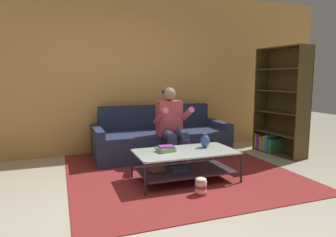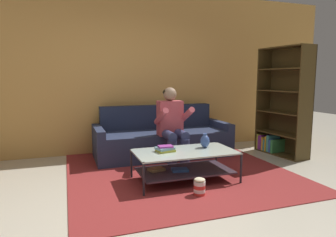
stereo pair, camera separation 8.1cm
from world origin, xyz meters
TOP-DOWN VIEW (x-y plane):
  - ground at (0.00, 0.00)m, footprint 16.80×16.80m
  - back_partition at (0.00, 2.46)m, footprint 8.40×0.12m
  - couch at (0.51, 1.88)m, footprint 2.28×0.89m
  - person_seated_center at (0.51, 1.35)m, footprint 0.50×0.58m
  - coffee_table at (0.38, 0.55)m, footprint 1.30×0.69m
  - area_rug at (0.45, 1.09)m, footprint 3.03×3.28m
  - vase at (0.73, 0.64)m, footprint 0.13×0.13m
  - book_stack at (0.15, 0.60)m, footprint 0.25×0.22m
  - bookshelf at (2.55, 1.32)m, footprint 0.44×0.99m
  - popcorn_tub at (0.37, 0.03)m, footprint 0.13×0.13m

SIDE VIEW (x-z plane):
  - ground at x=0.00m, z-range 0.00..0.00m
  - area_rug at x=0.45m, z-range 0.00..0.01m
  - popcorn_tub at x=0.37m, z-range 0.00..0.21m
  - coffee_table at x=0.38m, z-range 0.07..0.47m
  - couch at x=0.51m, z-range -0.14..0.71m
  - book_stack at x=0.15m, z-range 0.40..0.48m
  - vase at x=0.73m, z-range 0.39..0.59m
  - person_seated_center at x=0.51m, z-range 0.06..1.25m
  - bookshelf at x=2.55m, z-range -0.15..1.71m
  - back_partition at x=0.00m, z-range 0.00..2.90m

